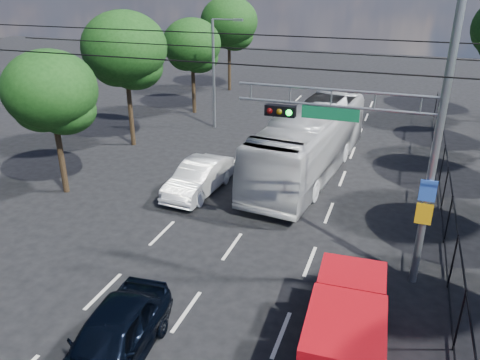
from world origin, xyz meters
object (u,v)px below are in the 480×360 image
at_px(red_pickup, 346,323).
at_px(signal_mast, 395,128).
at_px(white_bus, 310,142).
at_px(navy_hatchback, 112,339).
at_px(white_van, 199,177).

bearing_deg(red_pickup, signal_mast, 83.05).
bearing_deg(white_bus, navy_hatchback, -92.25).
distance_m(red_pickup, navy_hatchback, 6.14).
distance_m(red_pickup, white_bus, 12.86).
xyz_separation_m(signal_mast, red_pickup, (-0.51, -4.16, -4.19)).
bearing_deg(white_van, signal_mast, -21.97).
height_order(navy_hatchback, white_van, navy_hatchback).
height_order(red_pickup, white_bus, white_bus).
relative_size(red_pickup, navy_hatchback, 1.17).
xyz_separation_m(signal_mast, navy_hatchback, (-6.18, -6.49, -4.46)).
bearing_deg(red_pickup, navy_hatchback, -157.72).
distance_m(signal_mast, white_bus, 9.80).
relative_size(signal_mast, navy_hatchback, 2.07).
height_order(signal_mast, navy_hatchback, signal_mast).
relative_size(red_pickup, white_bus, 0.44).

